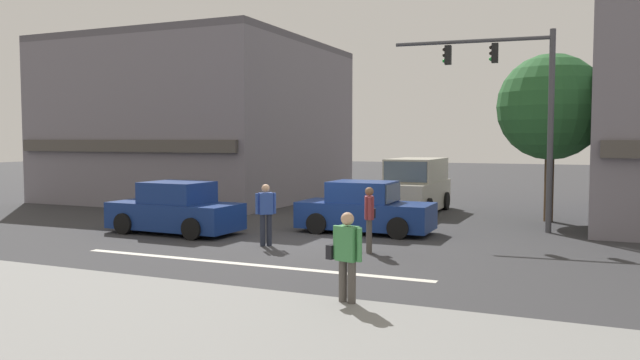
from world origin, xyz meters
TOP-DOWN VIEW (x-y plane):
  - ground_plane at (0.00, 0.00)m, footprint 120.00×120.00m
  - lane_marking_stripe at (0.00, -3.50)m, footprint 9.00×0.24m
  - sidewalk_curb at (0.00, -8.50)m, footprint 40.00×5.00m
  - building_left_block at (-10.41, 10.21)m, footprint 11.52×11.63m
  - street_tree at (5.94, 7.29)m, footprint 3.67×3.67m
  - utility_pole_near_left at (-8.80, 5.16)m, footprint 1.40×0.22m
  - utility_pole_far_right at (7.60, 7.57)m, footprint 1.40×0.22m
  - traffic_light_mast at (5.15, 4.39)m, footprint 4.88×0.55m
  - sedan_crossing_leftbound at (0.93, 2.22)m, footprint 4.12×1.92m
  - van_crossing_center at (0.94, 8.12)m, footprint 2.07×4.61m
  - sedan_parked_curbside at (-4.34, -0.22)m, footprint 4.16×1.99m
  - pedestrian_foreground_with_bag at (3.60, -6.24)m, footprint 0.67×0.42m
  - pedestrian_mid_crossing at (2.18, -0.97)m, footprint 0.41×0.69m
  - pedestrian_far_side at (-0.70, -1.13)m, footprint 0.44×0.42m

SIDE VIEW (x-z plane):
  - ground_plane at x=0.00m, z-range 0.00..0.00m
  - lane_marking_stripe at x=0.00m, z-range 0.00..0.01m
  - sidewalk_curb at x=0.00m, z-range 0.00..0.16m
  - sedan_crossing_leftbound at x=0.93m, z-range -0.08..1.50m
  - sedan_parked_curbside at x=-4.34m, z-range -0.08..1.50m
  - pedestrian_far_side at x=-0.70m, z-range 0.11..1.78m
  - pedestrian_foreground_with_bag at x=3.60m, z-range 0.12..1.79m
  - pedestrian_mid_crossing at x=2.18m, z-range 0.12..1.79m
  - van_crossing_center at x=0.94m, z-range -0.05..2.06m
  - building_left_block at x=-10.41m, z-range 0.00..7.46m
  - utility_pole_near_left at x=-8.80m, z-range 0.15..7.63m
  - street_tree at x=5.94m, z-range 1.06..6.89m
  - traffic_light_mast at x=5.15m, z-range 1.08..7.28m
  - utility_pole_far_right at x=7.60m, z-range 0.15..9.09m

